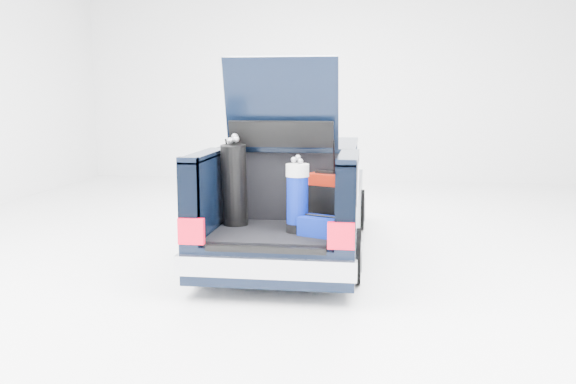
# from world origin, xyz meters

# --- Properties ---
(ground) EXTENTS (14.00, 14.00, 0.00)m
(ground) POSITION_xyz_m (0.00, 0.00, 0.00)
(ground) COLOR white
(ground) RESTS_ON ground
(car) EXTENTS (1.87, 4.65, 2.47)m
(car) POSITION_xyz_m (-0.00, 0.11, 0.67)
(car) COLOR black
(car) RESTS_ON ground
(red_suitcase) EXTENTS (0.43, 0.38, 0.61)m
(red_suitcase) POSITION_xyz_m (0.50, -1.09, 0.89)
(red_suitcase) COLOR maroon
(red_suitcase) RESTS_ON car
(black_golf_bag) EXTENTS (0.32, 0.37, 1.02)m
(black_golf_bag) POSITION_xyz_m (-0.50, -1.26, 1.06)
(black_golf_bag) COLOR black
(black_golf_bag) RESTS_ON car
(blue_golf_bag) EXTENTS (0.32, 0.32, 0.83)m
(blue_golf_bag) POSITION_xyz_m (0.24, -1.51, 0.98)
(blue_golf_bag) COLOR black
(blue_golf_bag) RESTS_ON car
(blue_duffel) EXTENTS (0.49, 0.41, 0.22)m
(blue_duffel) POSITION_xyz_m (0.50, -1.65, 0.70)
(blue_duffel) COLOR navy
(blue_duffel) RESTS_ON car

